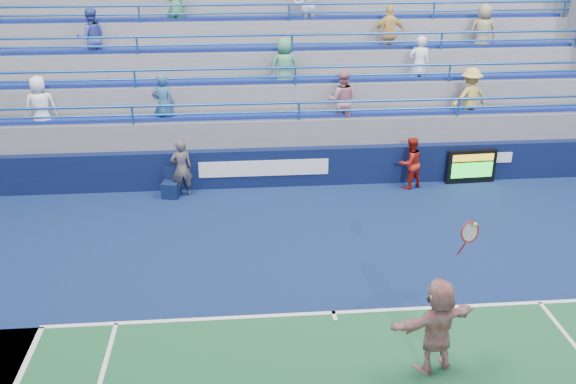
{
  "coord_description": "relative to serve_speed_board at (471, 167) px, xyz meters",
  "views": [
    {
      "loc": [
        -1.77,
        -10.28,
        6.97
      ],
      "look_at": [
        -0.66,
        2.5,
        1.5
      ],
      "focal_mm": 40.0,
      "sensor_mm": 36.0,
      "label": 1
    }
  ],
  "objects": [
    {
      "name": "ground",
      "position": [
        -4.89,
        -6.24,
        -0.49
      ],
      "size": [
        120.0,
        120.0,
        0.0
      ],
      "primitive_type": "plane",
      "color": "#333538"
    },
    {
      "name": "bleacher_stand",
      "position": [
        -4.89,
        4.03,
        1.05
      ],
      "size": [
        18.0,
        5.6,
        6.13
      ],
      "color": "slate",
      "rests_on": "ground"
    },
    {
      "name": "tennis_player",
      "position": [
        -3.47,
        -7.99,
        0.36
      ],
      "size": [
        1.65,
        0.97,
        2.73
      ],
      "color": "silver",
      "rests_on": "ground"
    },
    {
      "name": "line_judge",
      "position": [
        -8.13,
        -0.21,
        0.3
      ],
      "size": [
        0.66,
        0.52,
        1.59
      ],
      "primitive_type": "imported",
      "rotation": [
        0.0,
        0.0,
        3.42
      ],
      "color": "#141B38",
      "rests_on": "ground"
    },
    {
      "name": "sponsor_wall",
      "position": [
        -4.89,
        0.26,
        0.06
      ],
      "size": [
        18.0,
        0.32,
        1.1
      ],
      "color": "#0A143A",
      "rests_on": "ground"
    },
    {
      "name": "judge_chair",
      "position": [
        -8.43,
        -0.3,
        -0.24
      ],
      "size": [
        0.53,
        0.54,
        0.79
      ],
      "color": "#0C183D",
      "rests_on": "ground"
    },
    {
      "name": "ball_girl",
      "position": [
        -1.85,
        -0.22,
        0.25
      ],
      "size": [
        0.88,
        0.8,
        1.48
      ],
      "primitive_type": "imported",
      "rotation": [
        0.0,
        0.0,
        3.55
      ],
      "color": "#A71D13",
      "rests_on": "ground"
    },
    {
      "name": "serve_speed_board",
      "position": [
        0.0,
        0.0,
        0.0
      ],
      "size": [
        1.43,
        0.23,
        0.98
      ],
      "color": "black",
      "rests_on": "ground"
    }
  ]
}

